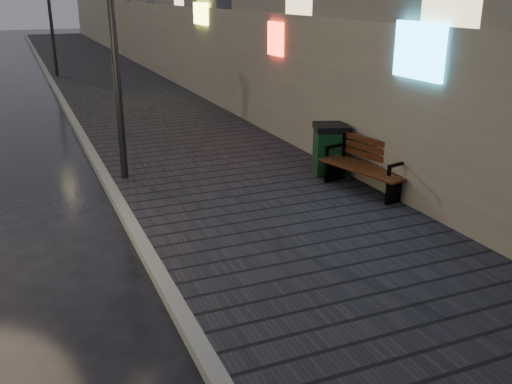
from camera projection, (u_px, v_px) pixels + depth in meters
sidewalk at (108, 78)px, 25.33m from camera, size 4.60×58.00×0.15m
curb at (51, 81)px, 24.44m from camera, size 0.20×58.00×0.15m
lamp_near at (111, 4)px, 10.41m from camera, size 0.36×0.36×5.28m
bench at (368, 165)px, 10.64m from camera, size 1.07×1.97×0.96m
trash_bin at (330, 149)px, 11.60m from camera, size 0.86×0.86×1.03m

